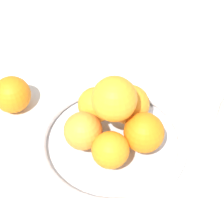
# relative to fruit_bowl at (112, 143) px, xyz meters

# --- Properties ---
(ground_plane) EXTENTS (4.00, 4.00, 0.00)m
(ground_plane) POSITION_rel_fruit_bowl_xyz_m (0.00, 0.00, -0.02)
(ground_plane) COLOR beige
(fruit_bowl) EXTENTS (0.30, 0.30, 0.04)m
(fruit_bowl) POSITION_rel_fruit_bowl_xyz_m (0.00, 0.00, 0.00)
(fruit_bowl) COLOR silver
(fruit_bowl) RESTS_ON ground_plane
(orange_pile) EXTENTS (0.19, 0.19, 0.14)m
(orange_pile) POSITION_rel_fruit_bowl_xyz_m (0.01, -0.00, 0.07)
(orange_pile) COLOR orange
(orange_pile) RESTS_ON fruit_bowl
(stray_orange) EXTENTS (0.08, 0.08, 0.08)m
(stray_orange) POSITION_rel_fruit_bowl_xyz_m (-0.08, 0.23, 0.02)
(stray_orange) COLOR orange
(stray_orange) RESTS_ON ground_plane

